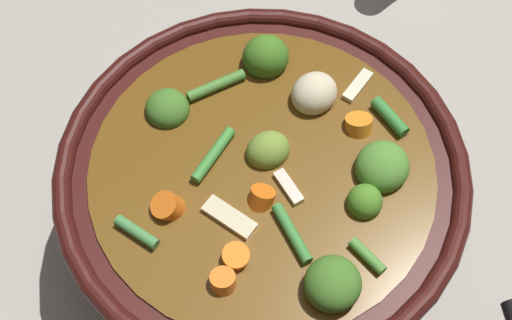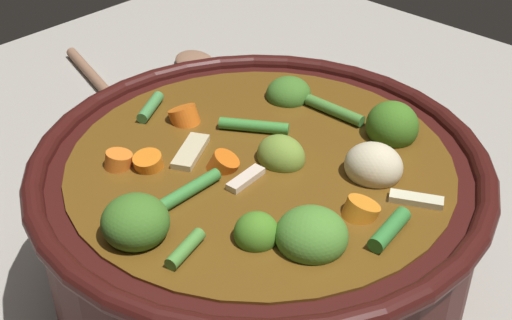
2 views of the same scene
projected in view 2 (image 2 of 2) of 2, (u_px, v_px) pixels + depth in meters
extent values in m
plane|color=#9E998E|center=(259.00, 287.00, 0.54)|extent=(1.10, 1.10, 0.00)
cylinder|color=#38110F|center=(260.00, 229.00, 0.51)|extent=(0.30, 0.30, 0.12)
torus|color=#38110F|center=(260.00, 163.00, 0.47)|extent=(0.32, 0.32, 0.02)
cylinder|color=brown|center=(260.00, 224.00, 0.50)|extent=(0.27, 0.27, 0.11)
ellipsoid|color=#4D8830|center=(312.00, 236.00, 0.40)|extent=(0.06, 0.06, 0.03)
ellipsoid|color=#3E721F|center=(392.00, 126.00, 0.49)|extent=(0.04, 0.04, 0.04)
ellipsoid|color=#488023|center=(256.00, 233.00, 0.40)|extent=(0.04, 0.04, 0.03)
ellipsoid|color=#407227|center=(289.00, 94.00, 0.54)|extent=(0.04, 0.04, 0.03)
ellipsoid|color=#407226|center=(131.00, 219.00, 0.41)|extent=(0.06, 0.06, 0.03)
ellipsoid|color=olive|center=(281.00, 156.00, 0.47)|extent=(0.03, 0.04, 0.03)
cylinder|color=#D85F14|center=(223.00, 165.00, 0.46)|extent=(0.03, 0.03, 0.02)
cylinder|color=orange|center=(185.00, 117.00, 0.52)|extent=(0.02, 0.03, 0.02)
cylinder|color=orange|center=(118.00, 163.00, 0.47)|extent=(0.03, 0.02, 0.02)
cylinder|color=orange|center=(149.00, 164.00, 0.47)|extent=(0.02, 0.02, 0.02)
cylinder|color=orange|center=(360.00, 212.00, 0.42)|extent=(0.03, 0.03, 0.02)
ellipsoid|color=beige|center=(373.00, 166.00, 0.46)|extent=(0.04, 0.05, 0.03)
cylinder|color=#498335|center=(332.00, 109.00, 0.52)|extent=(0.01, 0.05, 0.01)
cylinder|color=#4C8A39|center=(185.00, 249.00, 0.39)|extent=(0.03, 0.02, 0.01)
cylinder|color=#3A8238|center=(189.00, 190.00, 0.44)|extent=(0.05, 0.01, 0.01)
cylinder|color=#3E8B39|center=(254.00, 126.00, 0.50)|extent=(0.03, 0.05, 0.01)
cylinder|color=#337E35|center=(390.00, 230.00, 0.40)|extent=(0.04, 0.01, 0.01)
cylinder|color=#458846|center=(150.00, 107.00, 0.52)|extent=(0.04, 0.02, 0.01)
cube|color=beige|center=(416.00, 200.00, 0.43)|extent=(0.02, 0.03, 0.01)
cube|color=beige|center=(191.00, 152.00, 0.48)|extent=(0.04, 0.03, 0.01)
cube|color=beige|center=(246.00, 179.00, 0.45)|extent=(0.03, 0.01, 0.01)
ellipsoid|color=#8B624A|center=(195.00, 61.00, 0.85)|extent=(0.06, 0.07, 0.01)
cylinder|color=#8B624A|center=(102.00, 86.00, 0.80)|extent=(0.07, 0.21, 0.01)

